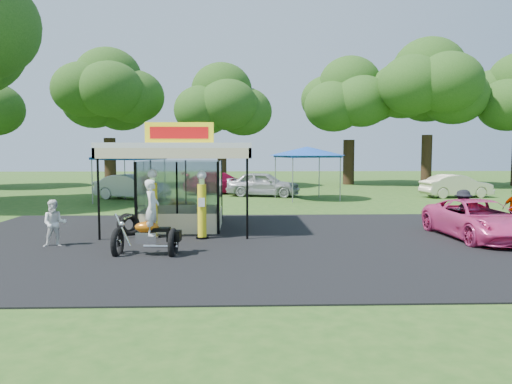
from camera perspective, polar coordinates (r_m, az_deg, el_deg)
ground at (r=15.04m, az=-2.98°, el=-7.18°), size 120.00×120.00×0.00m
asphalt_apron at (r=17.00m, az=-2.85°, el=-5.72°), size 20.00×14.00×0.04m
gas_station_kiosk at (r=19.88m, az=-8.49°, el=0.88°), size 5.40×5.40×4.18m
gas_pump_left at (r=17.92m, az=-11.69°, el=-1.52°), size 0.46×0.46×2.47m
gas_pump_right at (r=17.47m, az=-6.20°, el=-1.68°), size 0.45×0.45×2.42m
motorcycle at (r=15.01m, az=-12.05°, el=-3.75°), size 2.01×1.05×2.36m
spare_tires at (r=18.83m, az=-14.30°, el=-3.62°), size 1.05×0.93×0.85m
kiosk_car at (r=22.19m, az=-7.79°, el=-2.09°), size 2.82×1.13×0.96m
pink_sedan at (r=19.15m, az=24.16°, el=-2.90°), size 2.58×5.12×1.39m
spectator_west at (r=17.32m, az=-22.04°, el=-3.36°), size 0.88×0.77×1.54m
spectator_east_a at (r=19.75m, az=22.57°, el=-2.19°), size 1.25×0.99×1.69m
bg_car_a at (r=32.92m, az=-13.98°, el=0.59°), size 5.09×3.23×1.58m
bg_car_b at (r=35.99m, az=-4.04°, el=1.06°), size 5.83×3.48×1.58m
bg_car_c at (r=33.83m, az=0.85°, el=0.92°), size 5.29×3.23×1.68m
bg_car_e at (r=35.65m, az=21.92°, el=0.65°), size 4.81×2.27×1.52m
tent_west at (r=30.71m, az=-14.32°, el=4.28°), size 4.62×4.62×3.23m
tent_east at (r=31.82m, az=5.84°, el=4.62°), size 4.80×4.80×3.36m
oak_far_b at (r=45.19m, az=-16.49°, el=10.02°), size 9.71×9.71×11.59m
oak_far_c at (r=42.89m, az=-3.94°, el=9.30°), size 8.70×8.70×10.26m
oak_far_d at (r=46.68m, az=10.64°, el=9.75°), size 9.53×9.53×11.34m
oak_far_e at (r=45.49m, az=19.10°, el=10.52°), size 10.36×10.36×12.34m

